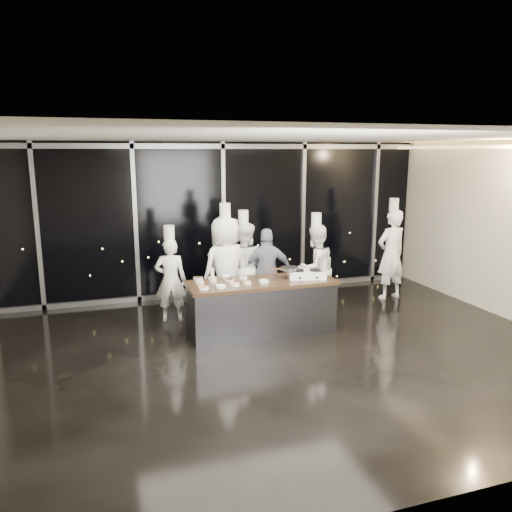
% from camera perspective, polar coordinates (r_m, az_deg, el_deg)
% --- Properties ---
extents(ground, '(9.00, 9.00, 0.00)m').
position_cam_1_polar(ground, '(7.75, 2.78, -10.95)').
color(ground, black).
rests_on(ground, ground).
extents(room_shell, '(9.02, 7.02, 3.21)m').
position_cam_1_polar(room_shell, '(7.24, 4.27, 5.83)').
color(room_shell, beige).
rests_on(room_shell, ground).
extents(window_wall, '(8.90, 0.11, 3.20)m').
position_cam_1_polar(window_wall, '(10.51, -3.78, 4.18)').
color(window_wall, black).
rests_on(window_wall, ground).
extents(demo_counter, '(2.46, 0.86, 0.90)m').
position_cam_1_polar(demo_counter, '(8.39, 0.63, -5.83)').
color(demo_counter, '#343438').
rests_on(demo_counter, ground).
extents(stove, '(0.69, 0.51, 0.14)m').
position_cam_1_polar(stove, '(8.50, 5.82, -2.07)').
color(stove, white).
rests_on(stove, demo_counter).
extents(frying_pan, '(0.53, 0.35, 0.05)m').
position_cam_1_polar(frying_pan, '(8.44, 3.76, -1.43)').
color(frying_pan, slate).
rests_on(frying_pan, stove).
extents(stock_pot, '(0.25, 0.25, 0.21)m').
position_cam_1_polar(stock_pot, '(8.52, 7.82, -0.85)').
color(stock_pot, '#AFAFB1').
rests_on(stock_pot, stove).
extents(prep_bowls, '(1.18, 0.75, 0.05)m').
position_cam_1_polar(prep_bowls, '(8.14, -3.61, -2.93)').
color(prep_bowls, white).
rests_on(prep_bowls, demo_counter).
extents(squeeze_bottle, '(0.06, 0.06, 0.23)m').
position_cam_1_polar(squeeze_bottle, '(8.35, -5.03, -2.00)').
color(squeeze_bottle, white).
rests_on(squeeze_bottle, demo_counter).
extents(chef_far_left, '(0.61, 0.47, 1.74)m').
position_cam_1_polar(chef_far_left, '(9.00, -9.73, -2.58)').
color(chef_far_left, white).
rests_on(chef_far_left, ground).
extents(chef_left, '(1.07, 0.87, 2.12)m').
position_cam_1_polar(chef_left, '(8.94, -3.47, -1.39)').
color(chef_left, white).
rests_on(chef_left, ground).
extents(chef_center, '(1.02, 0.93, 1.94)m').
position_cam_1_polar(chef_center, '(9.42, -1.43, -1.24)').
color(chef_center, white).
rests_on(chef_center, ground).
extents(guest, '(1.02, 0.61, 1.62)m').
position_cam_1_polar(guest, '(9.28, 1.30, -1.80)').
color(guest, '#151A3B').
rests_on(guest, ground).
extents(chef_right, '(0.96, 0.85, 1.88)m').
position_cam_1_polar(chef_right, '(9.54, 6.77, -1.32)').
color(chef_right, white).
rests_on(chef_right, ground).
extents(chef_side, '(0.74, 0.55, 2.08)m').
position_cam_1_polar(chef_side, '(10.59, 15.19, 0.26)').
color(chef_side, white).
rests_on(chef_side, ground).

